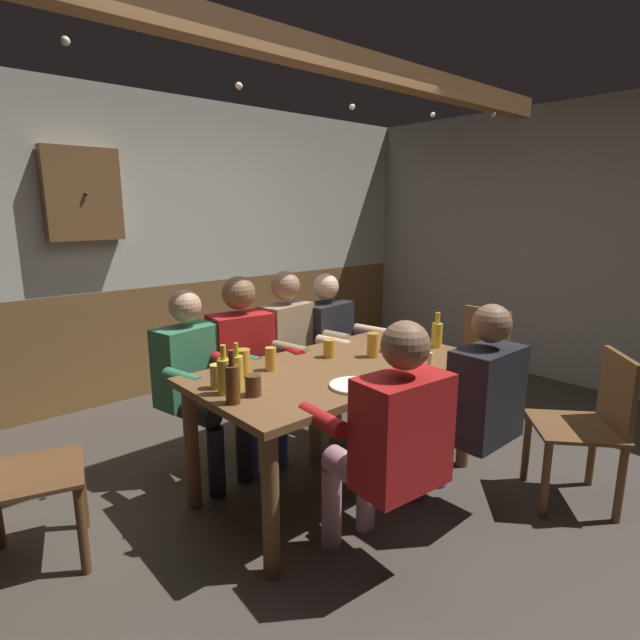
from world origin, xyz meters
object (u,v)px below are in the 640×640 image
person_3 (333,343)px  wall_dart_cabinet (83,194)px  pint_glass_4 (217,376)px  table_candle (429,359)px  bottle_0 (233,383)px  person_0 (197,376)px  person_4 (390,436)px  person_5 (474,400)px  pint_glass_2 (253,385)px  bottle_2 (224,375)px  person_1 (245,359)px  bottle_3 (437,334)px  chair_empty_far_end (477,361)px  chair_empty_near_right (10,473)px  pint_glass_1 (243,363)px  pint_glass_3 (329,348)px  pint_glass_6 (271,359)px  pint_glass_0 (393,341)px  plate_0 (355,386)px  pint_glass_5 (373,345)px  chair_empty_near_left (590,424)px  dining_table (339,383)px  bottle_1 (237,371)px  person_2 (294,350)px

person_3 → wall_dart_cabinet: 2.25m
pint_glass_4 → table_candle: bearing=-23.7°
person_3 → bottle_0: bearing=20.3°
person_0 → person_4: size_ratio=0.98×
person_5 → pint_glass_2: (-0.98, 0.61, 0.15)m
person_5 → bottle_2: size_ratio=4.76×
person_1 → bottle_3: 1.27m
person_5 → chair_empty_far_end: bearing=30.0°
chair_empty_near_right → pint_glass_1: size_ratio=5.85×
bottle_3 → pint_glass_1: (-1.28, 0.34, -0.01)m
chair_empty_far_end → pint_glass_2: bearing=91.7°
pint_glass_3 → pint_glass_4: (-0.80, -0.03, 0.01)m
pint_glass_6 → wall_dart_cabinet: 2.22m
bottle_3 → pint_glass_0: bottle_3 is taller
person_5 → bottle_0: person_5 is taller
person_4 → plate_0: person_4 is taller
person_5 → bottle_0: (-1.11, 0.59, 0.20)m
person_3 → pint_glass_6: 1.06m
chair_empty_far_end → bottle_3: size_ratio=3.78×
person_3 → person_4: size_ratio=0.98×
person_4 → pint_glass_2: bearing=121.5°
person_0 → pint_glass_3: size_ratio=10.61×
chair_empty_near_right → pint_glass_5: 1.98m
bottle_0 → pint_glass_5: size_ratio=1.73×
chair_empty_near_left → person_3: bearing=60.0°
bottle_3 → pint_glass_1: 1.32m
bottle_2 → pint_glass_5: (1.01, -0.05, -0.02)m
chair_empty_far_end → wall_dart_cabinet: (-2.17, 2.17, 1.28)m
dining_table → chair_empty_near_left: 1.42m
person_1 → bottle_1: size_ratio=5.21×
bottle_2 → pint_glass_6: bottle_2 is taller
pint_glass_0 → pint_glass_6: (-0.81, 0.20, -0.00)m
chair_empty_near_left → person_1: bearing=81.6°
chair_empty_near_left → bottle_2: size_ratio=3.54×
pint_glass_0 → pint_glass_6: 0.84m
bottle_2 → wall_dart_cabinet: wall_dart_cabinet is taller
pint_glass_0 → wall_dart_cabinet: bearing=117.3°
dining_table → wall_dart_cabinet: bearing=106.9°
plate_0 → pint_glass_2: (-0.46, 0.24, 0.04)m
pint_glass_1 → wall_dart_cabinet: (-0.14, 1.97, 0.92)m
chair_empty_far_end → bottle_2: bottle_2 is taller
chair_empty_near_left → pint_glass_1: (-1.45, 1.27, 0.36)m
chair_empty_far_end → pint_glass_1: (-2.03, 0.20, 0.36)m
person_4 → pint_glass_5: 0.93m
person_4 → pint_glass_6: 0.89m
bottle_0 → table_candle: bearing=-12.6°
person_2 → chair_empty_near_left: person_2 is taller
bottle_0 → person_1: bearing=53.7°
pint_glass_4 → chair_empty_far_end: bearing=-3.3°
chair_empty_near_right → bottle_0: (0.84, -0.56, 0.38)m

